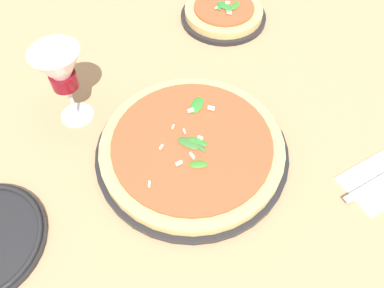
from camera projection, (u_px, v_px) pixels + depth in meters
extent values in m
plane|color=#9E7A56|center=(184.00, 173.00, 0.68)|extent=(6.00, 6.00, 0.00)
cylinder|color=black|center=(192.00, 151.00, 0.70)|extent=(0.36, 0.36, 0.01)
cylinder|color=tan|center=(192.00, 147.00, 0.69)|extent=(0.34, 0.34, 0.02)
cylinder|color=#C64728|center=(192.00, 143.00, 0.68)|extent=(0.29, 0.29, 0.01)
ellipsoid|color=#33642B|center=(189.00, 143.00, 0.67)|extent=(0.04, 0.05, 0.01)
ellipsoid|color=#33612A|center=(201.00, 147.00, 0.66)|extent=(0.01, 0.03, 0.01)
ellipsoid|color=#2D742B|center=(197.00, 105.00, 0.72)|extent=(0.05, 0.04, 0.01)
ellipsoid|color=#347126|center=(199.00, 164.00, 0.64)|extent=(0.04, 0.03, 0.01)
ellipsoid|color=#30752C|center=(192.00, 141.00, 0.67)|extent=(0.04, 0.03, 0.01)
ellipsoid|color=#2E6B29|center=(197.00, 141.00, 0.67)|extent=(0.04, 0.04, 0.01)
cube|color=#EFE5C6|center=(180.00, 164.00, 0.64)|extent=(0.01, 0.01, 0.01)
cube|color=#EFE5C6|center=(149.00, 184.00, 0.62)|extent=(0.01, 0.01, 0.01)
cube|color=#EFE5C6|center=(173.00, 127.00, 0.69)|extent=(0.01, 0.01, 0.00)
cube|color=#EFE5C6|center=(191.00, 110.00, 0.71)|extent=(0.01, 0.01, 0.01)
cube|color=#EFE5C6|center=(211.00, 108.00, 0.71)|extent=(0.01, 0.01, 0.01)
cube|color=#EFE5C6|center=(161.00, 147.00, 0.66)|extent=(0.01, 0.01, 0.01)
cube|color=#EFE5C6|center=(184.00, 131.00, 0.68)|extent=(0.01, 0.01, 0.01)
cube|color=#EFE5C6|center=(200.00, 138.00, 0.67)|extent=(0.01, 0.01, 0.01)
cube|color=#EFE5C6|center=(191.00, 155.00, 0.65)|extent=(0.00, 0.01, 0.01)
cylinder|color=black|center=(223.00, 17.00, 0.94)|extent=(0.21, 0.21, 0.01)
cylinder|color=tan|center=(224.00, 12.00, 0.92)|extent=(0.19, 0.19, 0.02)
cylinder|color=#C64728|center=(224.00, 7.00, 0.91)|extent=(0.15, 0.15, 0.01)
ellipsoid|color=#2A6A2A|center=(219.00, 7.00, 0.91)|extent=(0.03, 0.03, 0.01)
ellipsoid|color=#2D7326|center=(230.00, 9.00, 0.90)|extent=(0.03, 0.02, 0.01)
ellipsoid|color=#346F2B|center=(235.00, 6.00, 0.91)|extent=(0.04, 0.03, 0.01)
ellipsoid|color=#296F2D|center=(225.00, 6.00, 0.91)|extent=(0.03, 0.05, 0.01)
cube|color=#EFE5C6|center=(216.00, 8.00, 0.90)|extent=(0.01, 0.00, 0.00)
cube|color=#EFE5C6|center=(228.00, 3.00, 0.91)|extent=(0.01, 0.01, 0.01)
cube|color=#EFE5C6|center=(229.00, 13.00, 0.89)|extent=(0.01, 0.01, 0.01)
cylinder|color=white|center=(77.00, 115.00, 0.76)|extent=(0.06, 0.06, 0.00)
cylinder|color=white|center=(72.00, 101.00, 0.72)|extent=(0.01, 0.01, 0.08)
cone|color=white|center=(60.00, 70.00, 0.66)|extent=(0.09, 0.09, 0.08)
cylinder|color=maroon|center=(64.00, 80.00, 0.68)|extent=(0.05, 0.05, 0.03)
cube|color=silver|center=(381.00, 180.00, 0.67)|extent=(0.14, 0.10, 0.01)
cube|color=silver|center=(371.00, 185.00, 0.65)|extent=(0.12, 0.02, 0.00)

